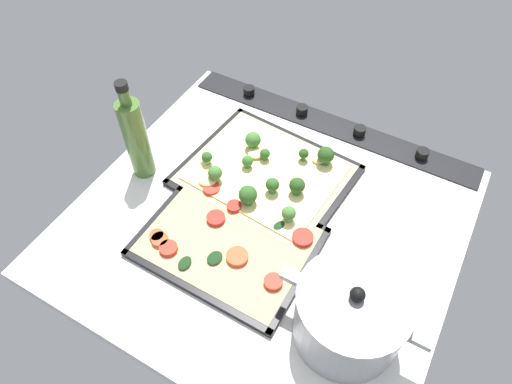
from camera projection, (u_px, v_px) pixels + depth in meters
ground_plane at (266, 223)px, 95.01cm from camera, size 74.80×70.80×3.00cm
stove_control_panel at (330, 123)px, 110.80cm from camera, size 71.80×7.00×2.60cm
baking_tray_front at (265, 176)px, 100.52cm from camera, size 36.56×31.45×1.30cm
broccoli_pizza at (266, 173)px, 99.11cm from camera, size 33.96×28.85×5.80cm
baking_tray_back at (228, 243)px, 89.78cm from camera, size 32.91×25.35×1.30cm
veggie_pizza_back at (227, 240)px, 89.26cm from camera, size 30.49×22.93×1.90cm
cooking_pot at (350, 315)px, 74.16cm from camera, size 25.09×18.24×14.93cm
oil_bottle at (136, 137)px, 94.23cm from camera, size 4.94×4.94×24.01cm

